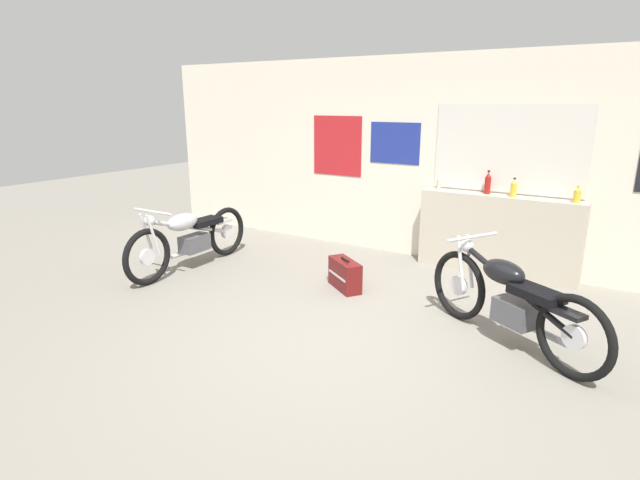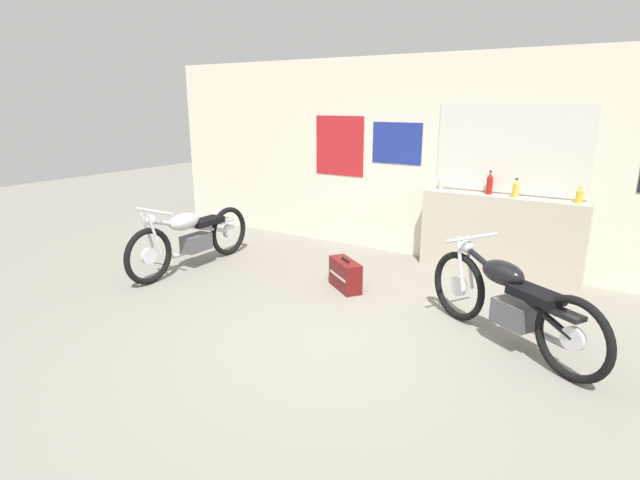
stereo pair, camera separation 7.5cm
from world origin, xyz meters
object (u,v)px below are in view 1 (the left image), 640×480
Objects in this scene: bottle_leftmost at (439,183)px; bottle_center at (514,188)px; motorcycle_silver at (190,237)px; bottle_right_center at (577,195)px; motorcycle_black at (510,300)px; hard_case_darkred at (345,275)px; bottle_left_center at (488,183)px.

bottle_center is at bearing -3.11° from bottle_leftmost.
bottle_center is 4.21m from motorcycle_silver.
bottle_right_center reaches higher than motorcycle_black.
bottle_center is 2.14m from motorcycle_black.
bottle_right_center is 2.12m from motorcycle_black.
hard_case_darkred is at bearing 11.39° from motorcycle_silver.
bottle_left_center is 2.28m from motorcycle_black.
bottle_left_center is 2.22m from hard_case_darkred.
bottle_center is 2.37m from hard_case_darkred.
bottle_leftmost is at bearing 176.89° from bottle_center.
bottle_center is 1.19× the size of bottle_right_center.
motorcycle_silver is (-2.68, -2.03, -0.67)m from bottle_leftmost.
bottle_right_center is at bearing 82.38° from motorcycle_black.
motorcycle_silver is 4.10m from motorcycle_black.
bottle_left_center reaches higher than motorcycle_silver.
bottle_right_center is 0.09× the size of motorcycle_silver.
bottle_leftmost is 0.59× the size of bottle_left_center.
bottle_center is at bearing 102.74° from motorcycle_black.
bottle_left_center is 1.51× the size of bottle_right_center.
bottle_left_center is at bearing 111.06° from motorcycle_black.
bottle_center is at bearing 28.38° from motorcycle_silver.
bottle_center reaches higher than motorcycle_black.
hard_case_darkred is at bearing -145.22° from bottle_right_center.
motorcycle_silver is 3.92× the size of hard_case_darkred.
bottle_right_center reaches higher than bottle_leftmost.
bottle_leftmost is 0.65m from bottle_left_center.
bottle_left_center is at bearing 172.53° from bottle_center.
hard_case_darkred is (-0.54, -1.60, -0.93)m from bottle_leftmost.
bottle_left_center is 1.05m from bottle_right_center.
motorcycle_silver is at bearing -168.61° from hard_case_darkred.
bottle_right_center is (0.71, 0.01, -0.02)m from bottle_center.
bottle_center is 0.13× the size of motorcycle_black.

